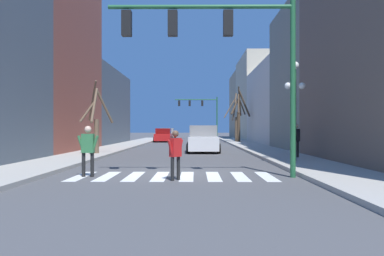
{
  "coord_description": "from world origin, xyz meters",
  "views": [
    {
      "loc": [
        0.74,
        -13.79,
        1.64
      ],
      "look_at": [
        0.36,
        29.26,
        1.65
      ],
      "focal_mm": 35.0,
      "sensor_mm": 36.0,
      "label": 1
    }
  ],
  "objects_px": {
    "car_parked_left_near": "(202,137)",
    "street_tree_right_far": "(235,121)",
    "pedestrian_on_left_sidewalk": "(88,147)",
    "car_driving_toward_lane": "(164,136)",
    "traffic_signal_near": "(224,42)",
    "street_tree_right_mid": "(96,121)",
    "street_tree_left_far": "(239,116)",
    "street_lamp_right_corner": "(295,91)",
    "traffic_signal_far": "(201,108)",
    "pedestrian_crossing_street": "(296,137)",
    "pedestrian_waiting_at_curb": "(175,151)",
    "car_parked_left_far": "(203,140)",
    "car_parked_left_mid": "(167,135)"
  },
  "relations": [
    {
      "from": "car_parked_left_near",
      "to": "street_tree_right_far",
      "type": "bearing_deg",
      "value": -24.47
    },
    {
      "from": "pedestrian_on_left_sidewalk",
      "to": "car_driving_toward_lane",
      "type": "bearing_deg",
      "value": -88.14
    },
    {
      "from": "traffic_signal_near",
      "to": "street_tree_right_mid",
      "type": "distance_m",
      "value": 12.05
    },
    {
      "from": "street_tree_left_far",
      "to": "pedestrian_on_left_sidewalk",
      "type": "bearing_deg",
      "value": -106.32
    },
    {
      "from": "car_driving_toward_lane",
      "to": "street_tree_left_far",
      "type": "relative_size",
      "value": 0.75
    },
    {
      "from": "street_lamp_right_corner",
      "to": "car_driving_toward_lane",
      "type": "xyz_separation_m",
      "value": [
        -8.32,
        27.47,
        -2.59
      ]
    },
    {
      "from": "traffic_signal_far",
      "to": "street_tree_left_far",
      "type": "distance_m",
      "value": 14.91
    },
    {
      "from": "street_lamp_right_corner",
      "to": "pedestrian_crossing_street",
      "type": "relative_size",
      "value": 2.64
    },
    {
      "from": "street_lamp_right_corner",
      "to": "street_tree_left_far",
      "type": "height_order",
      "value": "street_tree_left_far"
    },
    {
      "from": "pedestrian_waiting_at_curb",
      "to": "car_parked_left_far",
      "type": "bearing_deg",
      "value": -144.09
    },
    {
      "from": "traffic_signal_near",
      "to": "street_tree_right_far",
      "type": "height_order",
      "value": "traffic_signal_near"
    },
    {
      "from": "traffic_signal_far",
      "to": "pedestrian_crossing_street",
      "type": "relative_size",
      "value": 3.71
    },
    {
      "from": "car_driving_toward_lane",
      "to": "traffic_signal_near",
      "type": "bearing_deg",
      "value": -171.62
    },
    {
      "from": "traffic_signal_near",
      "to": "street_lamp_right_corner",
      "type": "bearing_deg",
      "value": 52.09
    },
    {
      "from": "car_parked_left_mid",
      "to": "pedestrian_crossing_street",
      "type": "xyz_separation_m",
      "value": [
        8.9,
        -31.53,
        0.4
      ]
    },
    {
      "from": "car_parked_left_near",
      "to": "pedestrian_crossing_street",
      "type": "relative_size",
      "value": 2.6
    },
    {
      "from": "car_parked_left_far",
      "to": "car_driving_toward_lane",
      "type": "relative_size",
      "value": 0.91
    },
    {
      "from": "traffic_signal_far",
      "to": "car_driving_toward_lane",
      "type": "xyz_separation_m",
      "value": [
        -4.7,
        -11.27,
        -3.91
      ]
    },
    {
      "from": "street_lamp_right_corner",
      "to": "pedestrian_on_left_sidewalk",
      "type": "height_order",
      "value": "street_lamp_right_corner"
    },
    {
      "from": "car_driving_toward_lane",
      "to": "street_tree_right_far",
      "type": "xyz_separation_m",
      "value": [
        8.37,
        -1.6,
        1.72
      ]
    },
    {
      "from": "car_driving_toward_lane",
      "to": "pedestrian_on_left_sidewalk",
      "type": "bearing_deg",
      "value": -179.68
    },
    {
      "from": "street_lamp_right_corner",
      "to": "street_tree_right_far",
      "type": "xyz_separation_m",
      "value": [
        0.05,
        25.88,
        -0.86
      ]
    },
    {
      "from": "car_parked_left_far",
      "to": "car_parked_left_mid",
      "type": "relative_size",
      "value": 0.94
    },
    {
      "from": "pedestrian_on_left_sidewalk",
      "to": "street_tree_right_far",
      "type": "xyz_separation_m",
      "value": [
        8.19,
        30.41,
        1.47
      ]
    },
    {
      "from": "street_tree_right_far",
      "to": "pedestrian_waiting_at_curb",
      "type": "bearing_deg",
      "value": -99.47
    },
    {
      "from": "pedestrian_crossing_street",
      "to": "street_tree_right_far",
      "type": "xyz_separation_m",
      "value": [
        -0.55,
        23.89,
        1.31
      ]
    },
    {
      "from": "pedestrian_crossing_street",
      "to": "pedestrian_waiting_at_curb",
      "type": "relative_size",
      "value": 1.09
    },
    {
      "from": "pedestrian_on_left_sidewalk",
      "to": "pedestrian_crossing_street",
      "type": "bearing_deg",
      "value": -141.72
    },
    {
      "from": "street_tree_right_far",
      "to": "traffic_signal_far",
      "type": "bearing_deg",
      "value": 105.91
    },
    {
      "from": "car_parked_left_near",
      "to": "street_tree_left_far",
      "type": "xyz_separation_m",
      "value": [
        4.31,
        7.41,
        2.22
      ]
    },
    {
      "from": "traffic_signal_near",
      "to": "car_parked_left_mid",
      "type": "distance_m",
      "value": 38.61
    },
    {
      "from": "traffic_signal_near",
      "to": "car_parked_left_mid",
      "type": "height_order",
      "value": "traffic_signal_near"
    },
    {
      "from": "car_parked_left_mid",
      "to": "pedestrian_waiting_at_curb",
      "type": "xyz_separation_m",
      "value": [
        3.15,
        -38.87,
        0.16
      ]
    },
    {
      "from": "car_parked_left_near",
      "to": "pedestrian_on_left_sidewalk",
      "type": "height_order",
      "value": "pedestrian_on_left_sidewalk"
    },
    {
      "from": "car_driving_toward_lane",
      "to": "street_tree_left_far",
      "type": "height_order",
      "value": "street_tree_left_far"
    },
    {
      "from": "car_parked_left_mid",
      "to": "pedestrian_waiting_at_curb",
      "type": "distance_m",
      "value": 39.0
    },
    {
      "from": "pedestrian_on_left_sidewalk",
      "to": "street_tree_right_far",
      "type": "distance_m",
      "value": 31.53
    },
    {
      "from": "car_parked_left_near",
      "to": "pedestrian_on_left_sidewalk",
      "type": "xyz_separation_m",
      "value": [
        -4.18,
        -21.59,
        0.22
      ]
    },
    {
      "from": "street_lamp_right_corner",
      "to": "street_tree_right_mid",
      "type": "relative_size",
      "value": 1.04
    },
    {
      "from": "traffic_signal_near",
      "to": "pedestrian_waiting_at_curb",
      "type": "distance_m",
      "value": 3.96
    },
    {
      "from": "car_parked_left_mid",
      "to": "street_tree_right_far",
      "type": "relative_size",
      "value": 0.81
    },
    {
      "from": "car_parked_left_mid",
      "to": "street_tree_right_far",
      "type": "xyz_separation_m",
      "value": [
        8.35,
        -7.65,
        1.71
      ]
    },
    {
      "from": "traffic_signal_far",
      "to": "car_driving_toward_lane",
      "type": "height_order",
      "value": "traffic_signal_far"
    },
    {
      "from": "car_parked_left_mid",
      "to": "pedestrian_waiting_at_curb",
      "type": "relative_size",
      "value": 2.84
    },
    {
      "from": "car_driving_toward_lane",
      "to": "pedestrian_waiting_at_curb",
      "type": "xyz_separation_m",
      "value": [
        3.16,
        -32.82,
        0.17
      ]
    },
    {
      "from": "car_parked_left_far",
      "to": "pedestrian_crossing_street",
      "type": "bearing_deg",
      "value": -143.68
    },
    {
      "from": "traffic_signal_near",
      "to": "car_parked_left_mid",
      "type": "xyz_separation_m",
      "value": [
        -4.71,
        38.14,
        -3.72
      ]
    },
    {
      "from": "pedestrian_waiting_at_curb",
      "to": "street_tree_left_far",
      "type": "distance_m",
      "value": 30.39
    },
    {
      "from": "car_parked_left_mid",
      "to": "car_driving_toward_lane",
      "type": "bearing_deg",
      "value": 179.86
    },
    {
      "from": "car_parked_left_far",
      "to": "car_driving_toward_lane",
      "type": "height_order",
      "value": "car_parked_left_far"
    }
  ]
}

